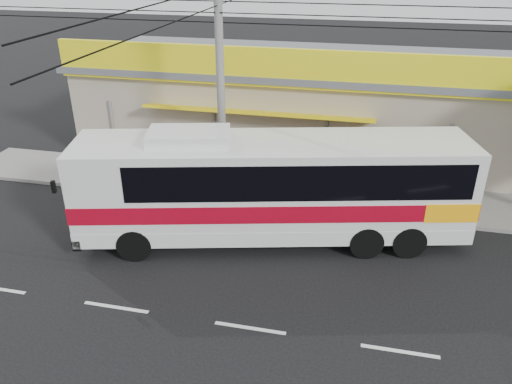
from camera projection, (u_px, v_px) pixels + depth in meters
ground at (268, 275)px, 15.89m from camera, size 120.00×120.00×0.00m
sidewalk at (296, 191)px, 21.10m from camera, size 30.00×3.20×0.15m
lane_markings at (250, 328)px, 13.71m from camera, size 50.00×0.12×0.01m
storefront_building at (314, 103)px, 24.94m from camera, size 22.60×9.20×5.70m
coach_bus at (279, 183)px, 16.94m from camera, size 13.51×5.87×4.08m
motorbike_red at (106, 153)px, 23.29m from camera, size 2.22×0.91×1.14m
motorbike_dark at (92, 148)px, 23.83m from camera, size 1.88×1.38×1.12m
utility_pole at (218, 5)px, 17.14m from camera, size 34.00×14.00×9.18m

